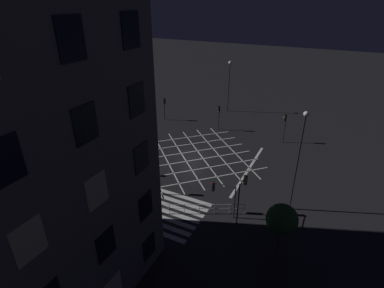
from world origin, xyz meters
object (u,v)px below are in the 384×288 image
traffic_light_sw_main (89,155)px  traffic_light_se_main (222,192)px  traffic_light_nw_main (165,105)px  traffic_light_median_south (150,170)px  traffic_light_sw_cross (83,149)px  traffic_light_ne_main (285,122)px  street_tree_near (282,220)px  street_lamp_east (299,151)px  street_lamp_west (229,75)px  street_lamp_far (58,124)px  waiting_car (111,145)px  traffic_light_se_cross (243,189)px  traffic_light_median_north (219,113)px

traffic_light_sw_main → traffic_light_se_main: 15.18m
traffic_light_sw_main → traffic_light_nw_main: size_ratio=1.01×
traffic_light_median_south → traffic_light_nw_main: (-9.35, 18.14, -0.07)m
traffic_light_sw_cross → traffic_light_se_main: bearing=-90.4°
traffic_light_ne_main → street_tree_near: (3.70, -20.26, 0.15)m
street_lamp_east → traffic_light_sw_cross: bearing=-171.1°
street_lamp_west → street_lamp_far: size_ratio=1.07×
waiting_car → traffic_light_se_cross: bearing=-15.6°
traffic_light_sw_cross → street_lamp_east: street_lamp_east is taller
traffic_light_median_north → traffic_light_nw_main: size_ratio=1.04×
traffic_light_nw_main → waiting_car: bearing=-93.8°
traffic_light_nw_main → street_lamp_east: (22.48, -14.45, 3.63)m
street_lamp_east → street_lamp_west: (-14.81, 22.92, 0.13)m
traffic_light_se_main → waiting_car: bearing=-18.1°
traffic_light_se_cross → traffic_light_sw_main: 16.98m
waiting_car → traffic_light_ne_main: bearing=32.0°
traffic_light_median_north → traffic_light_median_south: bearing=0.1°
traffic_light_median_south → traffic_light_sw_cross: bearing=88.6°
street_lamp_east → street_tree_near: street_lamp_east is taller
traffic_light_median_south → traffic_light_median_north: bearing=0.1°
traffic_light_se_main → street_lamp_far: bearing=2.7°
street_lamp_west → street_lamp_far: street_lamp_west is taller
traffic_light_se_main → traffic_light_nw_main: traffic_light_nw_main is taller
traffic_light_nw_main → traffic_light_ne_main: bearing=0.2°
traffic_light_sw_cross → traffic_light_nw_main: (-0.28, 17.93, -0.23)m
traffic_light_sw_cross → street_lamp_east: (22.21, 3.48, 3.40)m
waiting_car → street_lamp_far: bearing=-97.6°
traffic_light_sw_main → traffic_light_median_south: (7.62, 0.34, -0.02)m
street_lamp_west → waiting_car: 23.11m
street_lamp_east → traffic_light_se_main: bearing=-147.3°
traffic_light_se_main → traffic_light_median_south: (-7.55, -0.11, 0.23)m
traffic_light_ne_main → traffic_light_median_north: bearing=0.4°
traffic_light_median_north → traffic_light_se_main: size_ratio=1.13×
traffic_light_se_cross → street_lamp_east: bearing=-49.6°
traffic_light_se_cross → traffic_light_nw_main: (-18.69, 17.67, -0.42)m
traffic_light_nw_main → traffic_light_sw_main: bearing=-84.6°
traffic_light_ne_main → street_lamp_east: bearing=104.0°
traffic_light_se_cross → street_tree_near: street_tree_near is taller
street_lamp_west → traffic_light_ne_main: bearing=-36.9°
traffic_light_median_north → traffic_light_ne_main: (9.54, 0.07, 0.22)m
traffic_light_se_cross → street_tree_near: (3.88, -2.53, 0.06)m
traffic_light_sw_main → street_tree_near: 20.92m
traffic_light_median_south → street_lamp_east: street_lamp_east is taller
traffic_light_ne_main → street_lamp_east: (3.61, -14.51, 3.30)m
traffic_light_sw_cross → waiting_car: bearing=10.8°
street_lamp_far → waiting_car: (0.89, 6.65, -5.20)m
traffic_light_sw_cross → street_lamp_west: bearing=-15.6°
traffic_light_sw_main → traffic_light_se_main: traffic_light_sw_main is taller
traffic_light_se_cross → street_lamp_far: 20.61m
traffic_light_ne_main → traffic_light_median_south: bearing=62.4°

